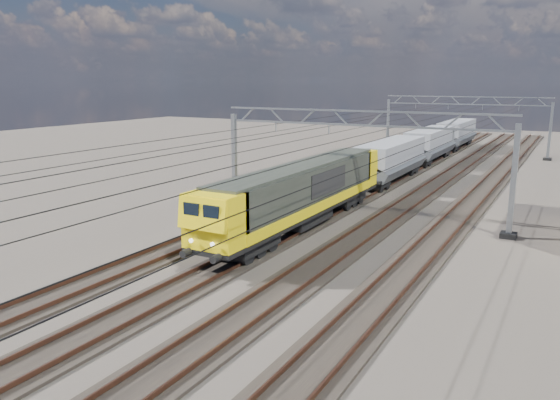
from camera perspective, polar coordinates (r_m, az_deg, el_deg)
The scene contains 12 objects.
ground at distance 32.97m, azimuth 5.30°, elevation -3.42°, with size 160.00×160.00×0.00m, color #2B2620.
track_outer_west at distance 35.68m, azimuth -3.56°, elevation -2.05°, with size 2.60×140.00×0.30m.
track_loco at distance 33.77m, azimuth 2.19°, elevation -2.86°, with size 2.60×140.00×0.30m.
track_inner_east at distance 32.24m, azimuth 8.56°, elevation -3.74°, with size 2.60×140.00×0.30m.
track_outer_east at distance 31.16m, azimuth 15.49°, elevation -4.63°, with size 2.60×140.00×0.30m.
catenary_gantry_mid at distance 35.80m, azimuth 8.00°, elevation 4.17°, with size 19.90×0.90×7.11m.
catenary_gantry_far at distance 70.45m, azimuth 18.67°, elevation 7.63°, with size 19.90×0.90×7.11m.
overhead_wires at distance 39.34m, azimuth 10.19°, elevation 7.53°, with size 12.03×140.00×0.53m.
locomotive at distance 33.38m, azimuth 2.34°, elevation 0.93°, with size 2.76×21.10×3.62m.
hopper_wagon_lead at distance 49.65m, azimuth 11.54°, elevation 4.35°, with size 3.38×13.00×3.25m.
hopper_wagon_mid at distance 63.25m, azimuth 15.45°, elevation 5.84°, with size 3.38×13.00×3.25m.
hopper_wagon_third at distance 77.07m, azimuth 17.97°, elevation 6.78°, with size 3.38×13.00×3.25m.
Camera 1 is at (12.59, -29.13, 8.94)m, focal length 35.00 mm.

